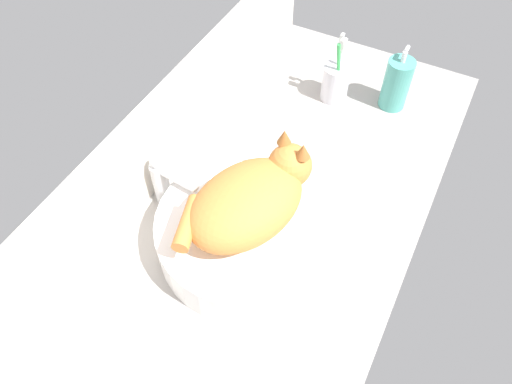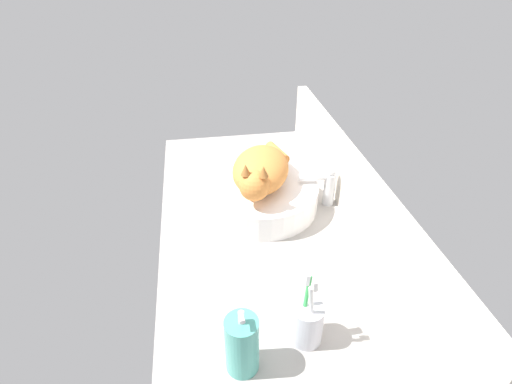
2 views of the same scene
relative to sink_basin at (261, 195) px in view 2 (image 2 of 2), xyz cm
name	(u,v)px [view 2 (image 2 of 2)]	position (x,y,z in cm)	size (l,w,h in cm)	color
ground_plane	(262,233)	(11.20, -1.49, -6.14)	(130.10, 60.04, 4.00)	#9E9993
backsplash_panel	(356,191)	(11.20, 26.73, 6.08)	(130.10, 3.60, 20.44)	silver
sink_basin	(261,195)	(0.00, 0.00, 0.00)	(36.23, 36.23, 8.28)	white
cat	(260,171)	(1.32, -0.35, 9.90)	(30.29, 23.98, 14.00)	orange
faucet	(326,185)	(1.98, 20.80, 3.16)	(3.84, 11.86, 13.60)	silver
soap_dispenser	(242,345)	(55.23, -13.21, 2.73)	(6.78, 6.78, 16.88)	teal
toothbrush_cup	(307,322)	(50.91, 1.27, 1.06)	(6.93, 6.93, 18.68)	silver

